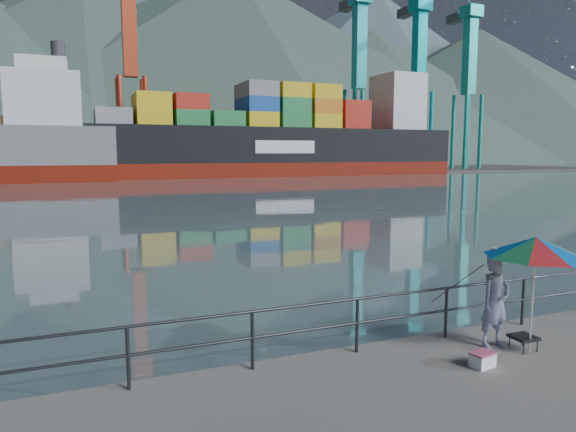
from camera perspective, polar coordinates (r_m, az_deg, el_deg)
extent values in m
cube|color=slate|center=(136.28, -20.66, 5.10)|extent=(500.00, 280.00, 0.00)
cube|color=#514F4C|center=(100.17, -14.33, 4.78)|extent=(200.00, 40.00, 0.40)
cylinder|color=#2D3033|center=(9.04, 2.13, -9.86)|extent=(22.00, 0.05, 0.05)
cylinder|color=#2D3033|center=(9.18, 2.11, -12.55)|extent=(22.00, 0.05, 0.05)
cube|color=#2D3033|center=(9.20, 2.11, -12.84)|extent=(22.00, 0.06, 1.00)
cone|color=#385147|center=(213.38, -21.63, 14.78)|extent=(282.88, 282.88, 68.00)
cone|color=#385147|center=(228.25, -5.85, 16.21)|extent=(332.80, 332.80, 80.00)
cone|color=#385147|center=(259.82, 9.24, 13.04)|extent=(257.92, 257.92, 62.00)
cone|color=#385147|center=(305.90, 20.31, 12.54)|extent=(291.20, 291.20, 70.00)
cube|color=orange|center=(99.14, -14.28, 5.52)|extent=(6.00, 2.40, 2.60)
cube|color=orange|center=(100.21, -10.61, 7.11)|extent=(6.00, 2.40, 7.80)
cube|color=red|center=(101.71, -6.98, 6.45)|extent=(6.00, 2.40, 5.20)
cube|color=red|center=(103.60, -3.49, 6.50)|extent=(6.00, 2.40, 5.20)
cube|color=#194CA5|center=(105.87, -0.13, 5.82)|extent=(6.00, 2.40, 2.60)
cube|color=#267F3F|center=(108.45, 3.08, 6.53)|extent=(6.00, 2.40, 5.20)
cube|color=gray|center=(111.37, 6.12, 6.51)|extent=(6.00, 2.40, 5.20)
cube|color=gray|center=(114.57, 9.02, 7.13)|extent=(6.00, 2.40, 7.80)
cube|color=yellow|center=(118.08, 11.72, 5.80)|extent=(6.00, 2.40, 2.60)
cube|color=orange|center=(102.11, -14.51, 5.55)|extent=(6.00, 2.40, 2.60)
cube|color=gray|center=(103.18, -10.91, 5.66)|extent=(6.00, 2.40, 2.60)
cube|color=#194CA5|center=(104.63, -7.40, 5.75)|extent=(6.00, 2.40, 2.60)
cube|color=gray|center=(106.44, -4.01, 7.21)|extent=(6.00, 2.40, 7.80)
cube|color=#194CA5|center=(108.64, -0.73, 6.54)|extent=(6.00, 2.40, 5.20)
cube|color=#267F3F|center=(111.19, 2.41, 5.87)|extent=(6.00, 2.40, 2.60)
cube|color=orange|center=(114.04, 5.40, 5.88)|extent=(6.00, 2.40, 2.60)
imported|color=#334486|center=(10.44, 22.03, -8.80)|extent=(0.66, 0.46, 1.74)
cylinder|color=white|center=(10.30, 25.51, -8.52)|extent=(0.04, 0.04, 1.97)
cone|color=red|center=(10.10, 25.81, -3.12)|extent=(2.02, 2.02, 0.36)
cube|color=black|center=(10.64, 24.71, -12.14)|extent=(0.43, 0.43, 0.06)
cube|color=#2D3033|center=(10.68, 24.68, -12.84)|extent=(0.35, 0.35, 0.22)
cube|color=white|center=(9.65, 20.80, -14.77)|extent=(0.44, 0.33, 0.23)
cylinder|color=black|center=(11.56, 17.94, -11.59)|extent=(0.21, 1.76, 1.24)
cube|color=silver|center=(75.99, -25.46, 11.59)|extent=(9.00, 6.87, 7.00)
cube|color=#691509|center=(86.70, -1.59, 5.17)|extent=(63.59, 10.60, 2.50)
cube|color=black|center=(86.66, -1.60, 7.85)|extent=(63.59, 10.60, 5.60)
cube|color=silver|center=(98.18, 12.03, 12.17)|extent=(7.00, 8.48, 10.00)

